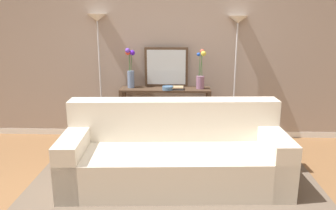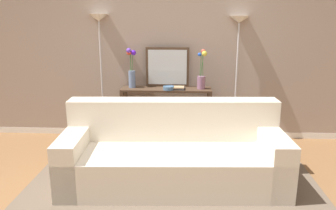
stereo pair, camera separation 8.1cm
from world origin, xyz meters
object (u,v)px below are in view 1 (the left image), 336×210
Objects in this scene: floor_lamp_left at (98,42)px; couch at (174,156)px; wall_mirror at (166,67)px; floor_lamp_right at (237,44)px; vase_short_flowers at (201,75)px; book_row_under_console at (143,137)px; vase_tall_flowers at (130,70)px; console_table at (165,105)px; fruit_bowl at (168,88)px; book_stack at (177,88)px.

couch is at bearing -51.46° from floor_lamp_left.
wall_mirror is at bearing -0.76° from floor_lamp_left.
floor_lamp_right reaches higher than vase_short_flowers.
floor_lamp_left is 3.29× the size of vase_short_flowers.
wall_mirror is 0.51m from vase_short_flowers.
floor_lamp_left is at bearing 166.91° from book_row_under_console.
vase_short_flowers is at bearing -2.06° from vase_tall_flowers.
console_table is 1.31m from floor_lamp_left.
vase_short_flowers is at bearing 0.05° from book_row_under_console.
book_row_under_console is at bearing 166.16° from fruit_bowl.
book_row_under_console is at bearing -179.95° from vase_short_flowers.
floor_lamp_left reaches higher than console_table.
couch is 1.30m from book_stack.
console_table is at bearing 159.47° from book_stack.
console_table is 0.67m from vase_short_flowers.
wall_mirror is at bearing 129.22° from book_stack.
couch is 4.33× the size of vase_short_flowers.
wall_mirror is (-0.15, 1.39, 0.77)m from couch.
book_stack is 0.54× the size of book_row_under_console.
console_table is 0.59m from book_row_under_console.
book_stack is (0.66, -0.10, -0.23)m from vase_tall_flowers.
vase_tall_flowers is 3.61× the size of fruit_bowl.
wall_mirror is 0.52m from vase_tall_flowers.
couch reaches higher than console_table.
vase_short_flowers is at bearing -163.99° from floor_lamp_right.
vase_tall_flowers reaches higher than console_table.
vase_tall_flowers is at bearing 116.75° from couch.
vase_tall_flowers reaches higher than book_stack.
floor_lamp_left reaches higher than wall_mirror.
wall_mirror is 1.11× the size of vase_tall_flowers.
floor_lamp_right is 1.04m from book_stack.
vase_short_flowers is (0.49, -0.13, -0.09)m from wall_mirror.
wall_mirror is at bearing 164.94° from vase_short_flowers.
vase_tall_flowers is 0.71m from book_stack.
floor_lamp_right reaches higher than book_stack.
wall_mirror is at bearing 96.04° from couch.
couch is at bearing -90.59° from book_stack.
couch reaches higher than fruit_bowl.
floor_lamp_right is 3.18× the size of vase_tall_flowers.
floor_lamp_left is at bearing 169.57° from book_stack.
console_table is 2.31× the size of vase_short_flowers.
couch reaches higher than book_row_under_console.
book_stack is at bearing -169.03° from vase_short_flowers.
wall_mirror is at bearing 98.78° from fruit_bowl.
book_row_under_console is (0.16, -0.04, -0.99)m from vase_tall_flowers.
wall_mirror is at bearing 10.72° from vase_tall_flowers.
floor_lamp_right is at bearing 6.18° from book_row_under_console.
floor_lamp_right is 1.91m from book_row_under_console.
vase_short_flowers is (0.34, 1.26, 0.67)m from couch.
book_stack is (-0.83, -0.21, -0.59)m from floor_lamp_right.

